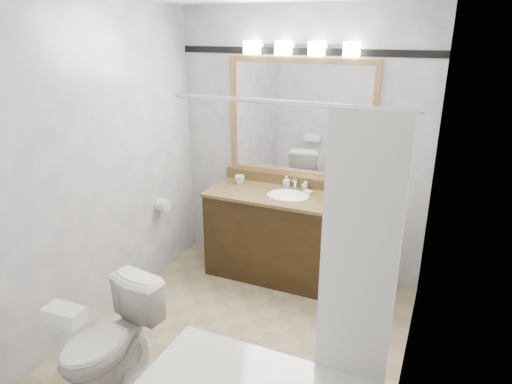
# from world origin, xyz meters

# --- Properties ---
(room) EXTENTS (2.42, 2.62, 2.52)m
(room) POSITION_xyz_m (0.00, 0.00, 1.25)
(room) COLOR tan
(room) RESTS_ON ground
(vanity) EXTENTS (1.53, 0.58, 0.97)m
(vanity) POSITION_xyz_m (0.00, 1.02, 0.44)
(vanity) COLOR black
(vanity) RESTS_ON ground
(mirror) EXTENTS (1.40, 0.04, 1.10)m
(mirror) POSITION_xyz_m (0.00, 1.28, 1.50)
(mirror) COLOR #B07F4F
(mirror) RESTS_ON room
(vanity_light_bar) EXTENTS (1.02, 0.14, 0.12)m
(vanity_light_bar) POSITION_xyz_m (0.00, 1.23, 2.13)
(vanity_light_bar) COLOR silver
(vanity_light_bar) RESTS_ON room
(accent_stripe) EXTENTS (2.40, 0.01, 0.06)m
(accent_stripe) POSITION_xyz_m (0.00, 1.29, 2.10)
(accent_stripe) COLOR black
(accent_stripe) RESTS_ON room
(tp_roll) EXTENTS (0.11, 0.12, 0.12)m
(tp_roll) POSITION_xyz_m (-1.14, 0.66, 0.70)
(tp_roll) COLOR white
(tp_roll) RESTS_ON room
(toilet) EXTENTS (0.51, 0.76, 0.72)m
(toilet) POSITION_xyz_m (-0.57, -0.81, 0.36)
(toilet) COLOR white
(toilet) RESTS_ON ground
(tissue_box) EXTENTS (0.23, 0.13, 0.09)m
(tissue_box) POSITION_xyz_m (-0.57, -1.12, 0.77)
(tissue_box) COLOR white
(tissue_box) RESTS_ON toilet
(coffee_maker) EXTENTS (0.20, 0.24, 0.38)m
(coffee_maker) POSITION_xyz_m (0.49, 0.96, 1.04)
(coffee_maker) COLOR black
(coffee_maker) RESTS_ON vanity
(cup_left) EXTENTS (0.11, 0.11, 0.07)m
(cup_left) POSITION_xyz_m (-0.56, 1.16, 0.89)
(cup_left) COLOR white
(cup_left) RESTS_ON vanity
(cup_right) EXTENTS (0.10, 0.10, 0.08)m
(cup_right) POSITION_xyz_m (-0.55, 1.13, 0.89)
(cup_right) COLOR white
(cup_right) RESTS_ON vanity
(soap_bottle_a) EXTENTS (0.07, 0.07, 0.11)m
(soap_bottle_a) POSITION_xyz_m (-0.09, 1.23, 0.91)
(soap_bottle_a) COLOR white
(soap_bottle_a) RESTS_ON vanity
(soap_bottle_b) EXTENTS (0.08, 0.08, 0.08)m
(soap_bottle_b) POSITION_xyz_m (0.09, 1.23, 0.89)
(soap_bottle_b) COLOR white
(soap_bottle_b) RESTS_ON vanity
(soap_bar) EXTENTS (0.10, 0.08, 0.03)m
(soap_bar) POSITION_xyz_m (0.15, 1.13, 0.86)
(soap_bar) COLOR beige
(soap_bar) RESTS_ON vanity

